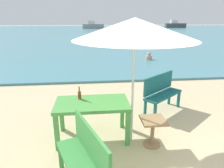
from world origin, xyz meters
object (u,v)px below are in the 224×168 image
at_px(boat_sailboat, 93,26).
at_px(boat_barge, 175,25).
at_px(side_table_wood, 153,128).
at_px(swimmer_person, 149,57).
at_px(beer_bottle_amber, 79,95).
at_px(bench_teal_center, 161,91).
at_px(picnic_table_green, 92,107).
at_px(patio_umbrella, 135,29).
at_px(bench_green_left, 85,156).

relative_size(boat_sailboat, boat_barge, 0.96).
relative_size(side_table_wood, swimmer_person, 1.32).
distance_m(beer_bottle_amber, boat_barge, 44.46).
xyz_separation_m(bench_teal_center, swimmer_person, (1.44, 6.16, -0.30)).
distance_m(picnic_table_green, beer_bottle_amber, 0.37).
relative_size(picnic_table_green, bench_teal_center, 1.21).
bearing_deg(patio_umbrella, bench_teal_center, 51.15).
bearing_deg(boat_sailboat, bench_teal_center, -88.44).
bearing_deg(swimmer_person, side_table_wood, -105.29).
bearing_deg(boat_sailboat, side_table_wood, -89.41).
xyz_separation_m(beer_bottle_amber, side_table_wood, (1.34, -0.57, -0.50)).
height_order(side_table_wood, boat_barge, boat_barge).
relative_size(bench_teal_center, swimmer_person, 2.83).
bearing_deg(bench_green_left, side_table_wood, 36.90).
bearing_deg(swimmer_person, beer_bottle_amber, -115.93).
distance_m(beer_bottle_amber, boat_sailboat, 39.15).
distance_m(picnic_table_green, patio_umbrella, 1.65).
distance_m(patio_umbrella, boat_sailboat, 39.55).
bearing_deg(picnic_table_green, beer_bottle_amber, 141.85).
relative_size(picnic_table_green, beer_bottle_amber, 5.28).
height_order(bench_green_left, swimmer_person, bench_green_left).
height_order(beer_bottle_amber, patio_umbrella, patio_umbrella).
relative_size(picnic_table_green, bench_green_left, 1.12).
relative_size(bench_green_left, boat_barge, 0.28).
bearing_deg(swimmer_person, patio_umbrella, -108.21).
bearing_deg(boat_barge, boat_sailboat, -175.92).
relative_size(picnic_table_green, boat_barge, 0.32).
xyz_separation_m(picnic_table_green, boat_barge, (18.32, 40.58, 0.00)).
xyz_separation_m(picnic_table_green, swimmer_person, (3.17, 7.21, -0.41)).
distance_m(side_table_wood, boat_barge, 44.44).
bearing_deg(side_table_wood, bench_green_left, -143.10).
relative_size(side_table_wood, bench_teal_center, 0.46).
relative_size(beer_bottle_amber, side_table_wood, 0.49).
relative_size(side_table_wood, boat_sailboat, 0.13).
height_order(picnic_table_green, boat_sailboat, boat_sailboat).
bearing_deg(bench_teal_center, picnic_table_green, -148.94).
relative_size(bench_teal_center, bench_green_left, 0.93).
height_order(picnic_table_green, boat_barge, boat_barge).
bearing_deg(swimmer_person, picnic_table_green, -113.77).
height_order(swimmer_person, boat_sailboat, boat_sailboat).
bearing_deg(side_table_wood, patio_umbrella, 151.31).
bearing_deg(bench_green_left, bench_teal_center, 51.64).
bearing_deg(patio_umbrella, boat_barge, 66.68).
height_order(swimmer_person, boat_barge, boat_barge).
height_order(bench_green_left, boat_sailboat, boat_sailboat).
xyz_separation_m(bench_green_left, boat_sailboat, (0.81, 40.63, 0.09)).
xyz_separation_m(patio_umbrella, bench_green_left, (-0.86, -1.11, -1.58)).
bearing_deg(boat_barge, side_table_wood, -112.80).
xyz_separation_m(beer_bottle_amber, bench_green_left, (0.12, -1.49, -0.31)).
bearing_deg(side_table_wood, picnic_table_green, 160.63).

